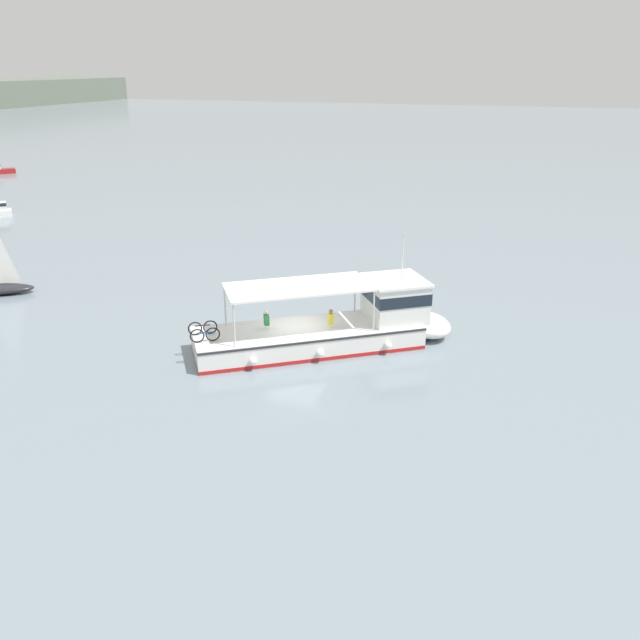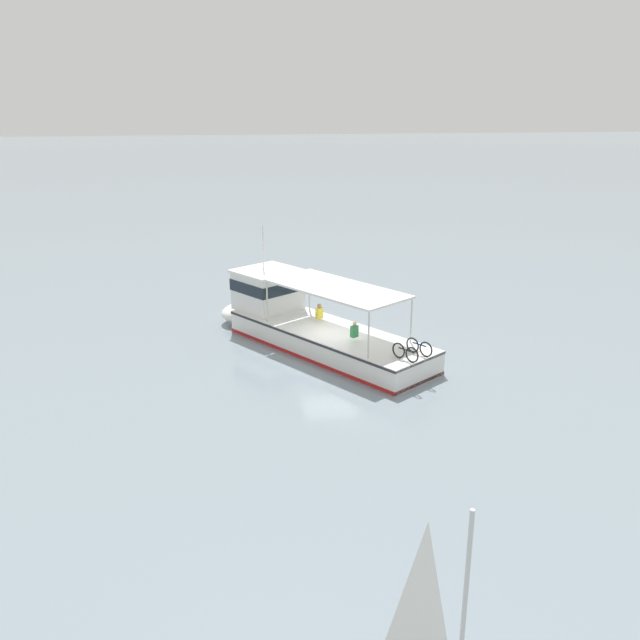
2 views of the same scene
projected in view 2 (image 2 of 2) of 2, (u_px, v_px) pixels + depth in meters
The scene contains 2 objects.
ground_plane at pixel (329, 357), 30.67m from camera, with size 400.00×400.00×0.00m, color gray.
ferry_main at pixel (305, 323), 32.11m from camera, with size 9.77×12.21×5.32m.
Camera 2 is at (4.82, 28.19, 11.22)m, focal length 37.68 mm.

